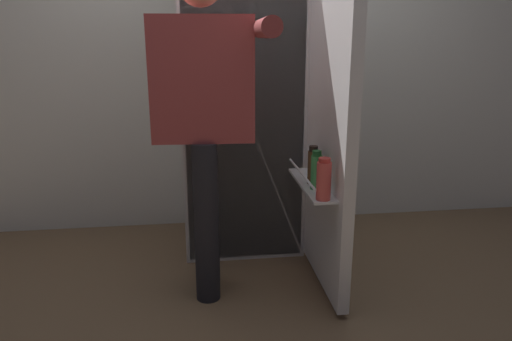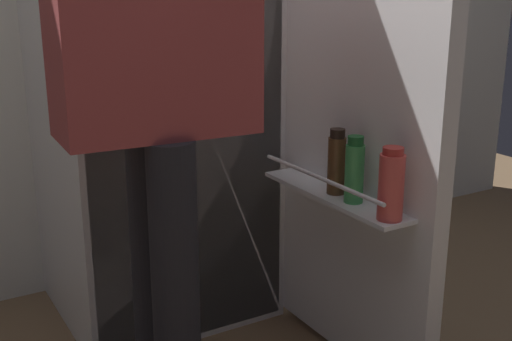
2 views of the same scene
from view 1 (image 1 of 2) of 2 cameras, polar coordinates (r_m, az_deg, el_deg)
ground_plane at (r=2.64m, az=-0.57°, el=-13.01°), size 5.76×5.76×0.00m
kitchen_wall at (r=3.24m, az=-2.72°, el=16.70°), size 4.40×0.10×2.65m
refrigerator at (r=2.85m, az=-1.26°, el=7.87°), size 0.75×1.31×1.76m
person at (r=2.26m, az=-6.10°, el=7.89°), size 0.55×0.79×1.60m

